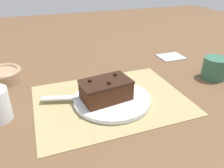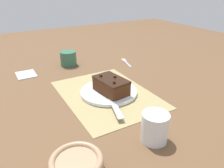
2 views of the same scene
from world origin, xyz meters
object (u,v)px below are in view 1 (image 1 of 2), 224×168
Objects in this scene: serving_knife at (97,95)px; small_bowl at (3,75)px; cake_plate at (113,99)px; chocolate_cake at (106,90)px; coffee_mug at (215,68)px.

serving_knife is 1.88× the size of small_bowl.
chocolate_cake reaches higher than cake_plate.
coffee_mug is at bearing -72.94° from serving_knife.
small_bowl is (-0.30, 0.27, -0.02)m from chocolate_cake.
cake_plate is 0.41m from coffee_mug.
cake_plate is 0.42m from small_bowl.
chocolate_cake is 0.04m from serving_knife.
small_bowl reaches higher than serving_knife.
cake_plate is 2.42× the size of coffee_mug.
small_bowl is (-0.32, 0.27, 0.01)m from cake_plate.
chocolate_cake is 0.41m from small_bowl.
chocolate_cake is 1.17× the size of small_bowl.
chocolate_cake reaches higher than small_bowl.
serving_knife is 2.55× the size of coffee_mug.
cake_plate is 0.05m from serving_knife.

